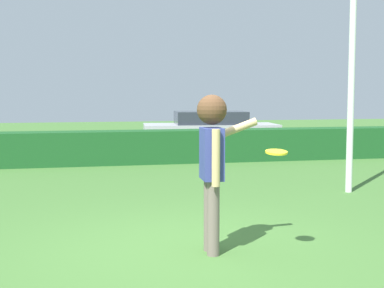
{
  "coord_description": "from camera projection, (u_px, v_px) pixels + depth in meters",
  "views": [
    {
      "loc": [
        -1.32,
        -6.05,
        1.79
      ],
      "look_at": [
        0.24,
        0.84,
        1.15
      ],
      "focal_mm": 51.43,
      "sensor_mm": 36.0,
      "label": 1
    }
  ],
  "objects": [
    {
      "name": "parked_car_silver",
      "position": [
        210.0,
        129.0,
        17.42
      ],
      "size": [
        4.36,
        2.17,
        1.25
      ],
      "color": "#B7B7BC",
      "rests_on": "ground"
    },
    {
      "name": "ground_plane",
      "position": [
        188.0,
        250.0,
        6.32
      ],
      "size": [
        60.0,
        60.0,
        0.0
      ],
      "primitive_type": "plane",
      "color": "#437131"
    },
    {
      "name": "hedge_row",
      "position": [
        121.0,
        147.0,
        14.18
      ],
      "size": [
        19.02,
        0.9,
        0.85
      ],
      "primitive_type": "cube",
      "color": "#1A5022",
      "rests_on": "ground"
    },
    {
      "name": "lamppost",
      "position": [
        353.0,
        16.0,
        9.8
      ],
      "size": [
        0.24,
        0.24,
        5.75
      ],
      "color": "silver",
      "rests_on": "ground"
    },
    {
      "name": "frisbee",
      "position": [
        276.0,
        152.0,
        5.9
      ],
      "size": [
        0.24,
        0.24,
        0.05
      ],
      "color": "yellow"
    },
    {
      "name": "person",
      "position": [
        213.0,
        153.0,
        6.12
      ],
      "size": [
        0.77,
        0.56,
        1.79
      ],
      "color": "#72625B",
      "rests_on": "ground"
    }
  ]
}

